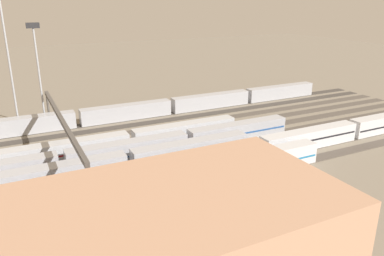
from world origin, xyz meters
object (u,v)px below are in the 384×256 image
train_on_track_8 (200,175)px  maintenance_shed (117,256)px  train_on_track_0 (171,106)px  signal_gantry (61,122)px  train_on_track_5 (129,151)px  train_on_track_6 (129,162)px  train_on_track_4 (131,141)px  light_mast_0 (37,62)px  train_on_track_7 (205,160)px  light_mast_2 (7,46)px

train_on_track_8 → maintenance_shed: 26.20m
train_on_track_0 → signal_gantry: (30.21, 20.00, 5.78)m
train_on_track_5 → train_on_track_6: bearing=71.9°
train_on_track_4 → train_on_track_8: size_ratio=1.00×
train_on_track_0 → maintenance_shed: maintenance_shed is taller
signal_gantry → maintenance_shed: size_ratio=0.96×
train_on_track_8 → light_mast_0: size_ratio=1.96×
train_on_track_7 → train_on_track_8: same height
light_mast_2 → train_on_track_5: bearing=122.6°
train_on_track_8 → maintenance_shed: bearing=44.4°
train_on_track_8 → light_mast_0: 48.55m
train_on_track_7 → train_on_track_6: size_ratio=2.54×
train_on_track_6 → maintenance_shed: 30.04m
train_on_track_4 → light_mast_0: 29.75m
train_on_track_6 → light_mast_0: bearing=-72.7°
train_on_track_0 → maintenance_shed: bearing=62.0°
train_on_track_6 → train_on_track_5: bearing=-108.1°
train_on_track_5 → light_mast_0: (11.78, -27.62, 13.61)m
train_on_track_8 → train_on_track_6: bearing=-49.0°
train_on_track_4 → maintenance_shed: 40.61m
train_on_track_6 → maintenance_shed: (9.86, 28.20, 3.22)m
train_on_track_5 → light_mast_2: bearing=-57.4°
train_on_track_0 → light_mast_2: (36.93, -2.39, 17.44)m
train_on_track_4 → light_mast_2: size_ratio=1.52×
train_on_track_0 → light_mast_0: bearing=-4.8°
train_on_track_7 → train_on_track_5: (10.75, -10.00, -0.01)m
train_on_track_8 → light_mast_0: (18.85, -42.62, 13.61)m
train_on_track_6 → light_mast_0: (10.15, -32.62, 13.58)m
train_on_track_6 → train_on_track_0: 36.65m
maintenance_shed → signal_gantry: bearing=-91.0°
train_on_track_4 → train_on_track_5: size_ratio=0.66×
train_on_track_5 → train_on_track_4: bearing=-111.0°
train_on_track_7 → signal_gantry: 26.89m
light_mast_2 → light_mast_0: bearing=-177.6°
train_on_track_5 → train_on_track_8: bearing=115.2°
train_on_track_0 → light_mast_2: bearing=-3.7°
train_on_track_8 → light_mast_0: bearing=-66.1°
train_on_track_0 → train_on_track_5: 31.65m
train_on_track_6 → maintenance_shed: size_ratio=1.01×
train_on_track_0 → train_on_track_7: bearing=76.1°
train_on_track_5 → light_mast_2: 36.91m
train_on_track_8 → train_on_track_5: same height
train_on_track_7 → light_mast_0: 45.91m
light_mast_0 → signal_gantry: (-0.98, 22.62, -7.81)m
light_mast_2 → signal_gantry: bearing=106.7°
train_on_track_7 → signal_gantry: signal_gantry is taller
train_on_track_4 → train_on_track_7: same height
light_mast_0 → light_mast_2: bearing=2.4°
train_on_track_0 → train_on_track_5: same height
train_on_track_7 → train_on_track_8: 6.21m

